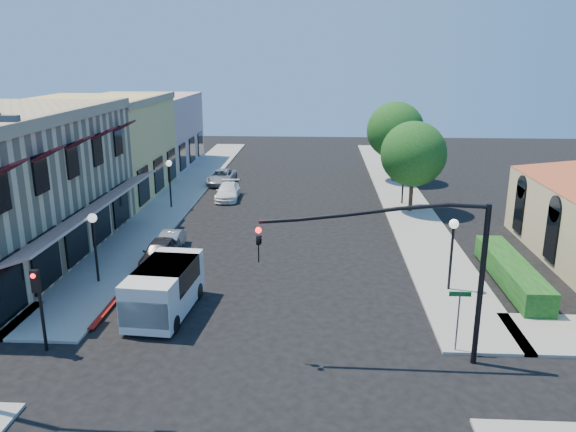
# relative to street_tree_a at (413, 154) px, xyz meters

# --- Properties ---
(ground) EXTENTS (120.00, 120.00, 0.00)m
(ground) POSITION_rel_street_tree_a_xyz_m (-8.80, -22.00, -4.19)
(ground) COLOR black
(ground) RESTS_ON ground
(sidewalk_left) EXTENTS (3.50, 50.00, 0.12)m
(sidewalk_left) POSITION_rel_street_tree_a_xyz_m (-17.55, 5.00, -4.13)
(sidewalk_left) COLOR gray
(sidewalk_left) RESTS_ON ground
(sidewalk_right) EXTENTS (3.50, 50.00, 0.12)m
(sidewalk_right) POSITION_rel_street_tree_a_xyz_m (-0.05, 5.00, -4.13)
(sidewalk_right) COLOR gray
(sidewalk_right) RESTS_ON ground
(curb_red_strip) EXTENTS (0.25, 10.00, 0.06)m
(curb_red_strip) POSITION_rel_street_tree_a_xyz_m (-15.70, -14.00, -4.19)
(curb_red_strip) COLOR maroon
(curb_red_strip) RESTS_ON ground
(yellow_stucco_building) EXTENTS (10.00, 12.00, 7.60)m
(yellow_stucco_building) POSITION_rel_street_tree_a_xyz_m (-24.30, 4.00, -0.39)
(yellow_stucco_building) COLOR tan
(yellow_stucco_building) RESTS_ON ground
(pink_stucco_building) EXTENTS (10.00, 12.00, 7.00)m
(pink_stucco_building) POSITION_rel_street_tree_a_xyz_m (-24.30, 16.00, -0.69)
(pink_stucco_building) COLOR #C29893
(pink_stucco_building) RESTS_ON ground
(hedge) EXTENTS (1.40, 8.00, 1.10)m
(hedge) POSITION_rel_street_tree_a_xyz_m (2.90, -13.00, -4.19)
(hedge) COLOR #174313
(hedge) RESTS_ON ground
(street_tree_a) EXTENTS (4.56, 4.56, 6.48)m
(street_tree_a) POSITION_rel_street_tree_a_xyz_m (0.00, 0.00, 0.00)
(street_tree_a) COLOR #332414
(street_tree_a) RESTS_ON ground
(street_tree_b) EXTENTS (4.94, 4.94, 7.02)m
(street_tree_b) POSITION_rel_street_tree_a_xyz_m (0.00, 10.00, 0.35)
(street_tree_b) COLOR #332414
(street_tree_b) RESTS_ON ground
(signal_mast_arm) EXTENTS (8.01, 0.39, 6.00)m
(signal_mast_arm) POSITION_rel_street_tree_a_xyz_m (-2.94, -20.50, -0.11)
(signal_mast_arm) COLOR black
(signal_mast_arm) RESTS_ON ground
(secondary_signal) EXTENTS (0.28, 0.42, 3.32)m
(secondary_signal) POSITION_rel_street_tree_a_xyz_m (-16.80, -20.59, -1.88)
(secondary_signal) COLOR black
(secondary_signal) RESTS_ON ground
(street_name_sign) EXTENTS (0.80, 0.06, 2.50)m
(street_name_sign) POSITION_rel_street_tree_a_xyz_m (-1.30, -19.80, -2.50)
(street_name_sign) COLOR #595B5E
(street_name_sign) RESTS_ON ground
(lamppost_left_near) EXTENTS (0.44, 0.44, 3.57)m
(lamppost_left_near) POSITION_rel_street_tree_a_xyz_m (-17.30, -14.00, -1.46)
(lamppost_left_near) COLOR black
(lamppost_left_near) RESTS_ON ground
(lamppost_left_far) EXTENTS (0.44, 0.44, 3.57)m
(lamppost_left_far) POSITION_rel_street_tree_a_xyz_m (-17.30, 0.00, -1.46)
(lamppost_left_far) COLOR black
(lamppost_left_far) RESTS_ON ground
(lamppost_right_near) EXTENTS (0.44, 0.44, 3.57)m
(lamppost_right_near) POSITION_rel_street_tree_a_xyz_m (-0.30, -14.00, -1.46)
(lamppost_right_near) COLOR black
(lamppost_right_near) RESTS_ON ground
(lamppost_right_far) EXTENTS (0.44, 0.44, 3.57)m
(lamppost_right_far) POSITION_rel_street_tree_a_xyz_m (-0.30, 2.00, -1.46)
(lamppost_right_far) COLOR black
(lamppost_right_far) RESTS_ON ground
(white_van) EXTENTS (2.49, 5.03, 2.16)m
(white_van) POSITION_rel_street_tree_a_xyz_m (-13.11, -17.13, -2.94)
(white_van) COLOR silver
(white_van) RESTS_ON ground
(parked_car_a) EXTENTS (1.56, 3.86, 1.31)m
(parked_car_a) POSITION_rel_street_tree_a_xyz_m (-15.00, -11.14, -3.54)
(parked_car_a) COLOR black
(parked_car_a) RESTS_ON ground
(parked_car_b) EXTENTS (1.16, 3.25, 1.07)m
(parked_car_b) POSITION_rel_street_tree_a_xyz_m (-15.00, -9.00, -3.66)
(parked_car_b) COLOR #98999D
(parked_car_b) RESTS_ON ground
(parked_car_c) EXTENTS (1.87, 4.24, 1.21)m
(parked_car_c) POSITION_rel_street_tree_a_xyz_m (-13.60, 3.00, -3.59)
(parked_car_c) COLOR white
(parked_car_c) RESTS_ON ground
(parked_car_d) EXTENTS (2.27, 4.51, 1.22)m
(parked_car_d) POSITION_rel_street_tree_a_xyz_m (-15.00, 8.27, -3.58)
(parked_car_d) COLOR #A0A2A5
(parked_car_d) RESTS_ON ground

